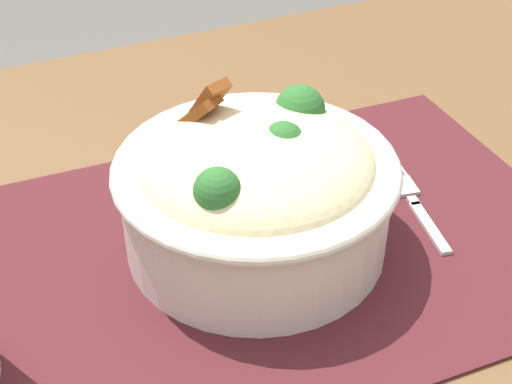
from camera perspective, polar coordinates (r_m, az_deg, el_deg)
table at (r=0.65m, az=1.75°, el=-9.83°), size 1.06×0.81×0.77m
placemat at (r=0.59m, az=2.46°, el=-3.91°), size 0.47×0.35×0.00m
bowl at (r=0.55m, az=0.02°, el=0.49°), size 0.22×0.22×0.13m
fork at (r=0.64m, az=11.91°, el=-0.63°), size 0.04×0.13×0.00m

